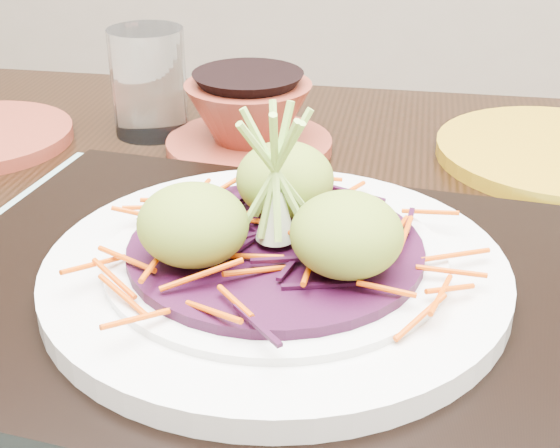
# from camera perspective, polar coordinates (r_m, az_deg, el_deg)

# --- Properties ---
(dining_table) EXTENTS (1.34, 0.92, 0.82)m
(dining_table) POSITION_cam_1_polar(r_m,az_deg,el_deg) (0.62, -2.81, -11.86)
(dining_table) COLOR black
(dining_table) RESTS_ON ground
(placemat) EXTENTS (0.57, 0.47, 0.00)m
(placemat) POSITION_cam_1_polar(r_m,az_deg,el_deg) (0.50, -0.31, -6.43)
(placemat) COLOR gray
(placemat) RESTS_ON dining_table
(serving_tray) EXTENTS (0.49, 0.40, 0.02)m
(serving_tray) POSITION_cam_1_polar(r_m,az_deg,el_deg) (0.50, -0.31, -5.26)
(serving_tray) COLOR black
(serving_tray) RESTS_ON placemat
(white_plate) EXTENTS (0.29, 0.29, 0.02)m
(white_plate) POSITION_cam_1_polar(r_m,az_deg,el_deg) (0.49, -0.32, -3.32)
(white_plate) COLOR silver
(white_plate) RESTS_ON serving_tray
(cabbage_bed) EXTENTS (0.18, 0.18, 0.01)m
(cabbage_bed) POSITION_cam_1_polar(r_m,az_deg,el_deg) (0.48, -0.32, -1.82)
(cabbage_bed) COLOR #310923
(cabbage_bed) RESTS_ON white_plate
(carrot_julienne) EXTENTS (0.22, 0.22, 0.01)m
(carrot_julienne) POSITION_cam_1_polar(r_m,az_deg,el_deg) (0.48, -0.33, -0.89)
(carrot_julienne) COLOR #CD4503
(carrot_julienne) RESTS_ON cabbage_bed
(guacamole_scoops) EXTENTS (0.16, 0.14, 0.05)m
(guacamole_scoops) POSITION_cam_1_polar(r_m,az_deg,el_deg) (0.47, -0.34, 0.89)
(guacamole_scoops) COLOR olive
(guacamole_scoops) RESTS_ON cabbage_bed
(scallion_garnish) EXTENTS (0.07, 0.07, 0.10)m
(scallion_garnish) POSITION_cam_1_polar(r_m,az_deg,el_deg) (0.46, -0.34, 3.40)
(scallion_garnish) COLOR #91BF4C
(scallion_garnish) RESTS_ON cabbage_bed
(water_glass) EXTENTS (0.09, 0.09, 0.11)m
(water_glass) POSITION_cam_1_polar(r_m,az_deg,el_deg) (0.79, -9.58, 10.20)
(water_glass) COLOR white
(water_glass) RESTS_ON dining_table
(terracotta_bowl_set) EXTENTS (0.18, 0.18, 0.07)m
(terracotta_bowl_set) POSITION_cam_1_polar(r_m,az_deg,el_deg) (0.74, -2.30, 7.52)
(terracotta_bowl_set) COLOR maroon
(terracotta_bowl_set) RESTS_ON dining_table
(yellow_plate) EXTENTS (0.27, 0.27, 0.01)m
(yellow_plate) POSITION_cam_1_polar(r_m,az_deg,el_deg) (0.78, 19.80, 4.91)
(yellow_plate) COLOR #A17711
(yellow_plate) RESTS_ON dining_table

